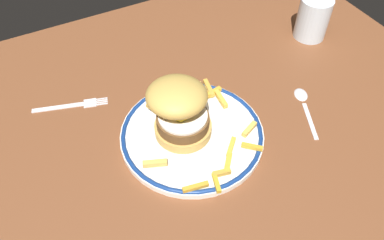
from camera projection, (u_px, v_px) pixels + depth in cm
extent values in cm
cube|color=brown|center=(175.00, 174.00, 66.55)|extent=(123.85, 99.49, 4.00)
cylinder|color=white|center=(192.00, 135.00, 69.02)|extent=(25.66, 25.66, 1.20)
torus|color=navy|center=(192.00, 133.00, 68.57)|extent=(25.26, 25.26, 0.80)
cylinder|color=tan|center=(183.00, 128.00, 67.58)|extent=(10.06, 10.06, 1.80)
cylinder|color=brown|center=(183.00, 121.00, 66.12)|extent=(9.15, 9.15, 2.10)
cylinder|color=white|center=(183.00, 116.00, 65.14)|extent=(8.46, 8.46, 0.50)
ellipsoid|color=yellow|center=(181.00, 115.00, 64.29)|extent=(2.60, 2.60, 1.40)
ellipsoid|color=tan|center=(177.00, 96.00, 62.66)|extent=(14.57, 14.62, 5.33)
cube|color=gold|center=(216.00, 183.00, 60.80)|extent=(1.64, 3.58, 0.73)
cube|color=gold|center=(154.00, 109.00, 69.41)|extent=(1.95, 3.42, 0.70)
cube|color=gold|center=(252.00, 147.00, 65.53)|extent=(3.18, 3.00, 0.71)
cube|color=gold|center=(221.00, 99.00, 72.96)|extent=(1.28, 4.45, 0.87)
cube|color=gold|center=(188.00, 85.00, 74.24)|extent=(1.16, 3.04, 0.82)
cube|color=gold|center=(214.00, 92.00, 74.20)|extent=(3.51, 1.41, 0.83)
cube|color=#E7AC4E|center=(155.00, 163.00, 63.15)|extent=(4.08, 2.33, 0.92)
cube|color=gold|center=(194.00, 84.00, 75.72)|extent=(3.09, 1.88, 0.72)
cube|color=#EEB84D|center=(248.00, 127.00, 68.32)|extent=(3.70, 2.28, 0.87)
cube|color=gold|center=(209.00, 88.00, 74.95)|extent=(1.61, 4.62, 0.83)
cube|color=gold|center=(231.00, 147.00, 65.49)|extent=(3.34, 3.35, 0.77)
cube|color=gold|center=(195.00, 187.00, 60.29)|extent=(4.30, 1.49, 0.75)
cube|color=gold|center=(222.00, 173.00, 61.99)|extent=(3.09, 1.44, 0.81)
cube|color=gold|center=(228.00, 163.00, 63.25)|extent=(2.97, 3.27, 0.86)
cylinder|color=silver|center=(313.00, 18.00, 85.89)|extent=(7.17, 7.17, 9.41)
cylinder|color=silver|center=(311.00, 24.00, 87.07)|extent=(6.60, 6.60, 6.27)
cube|color=silver|center=(58.00, 107.00, 74.09)|extent=(9.88, 3.77, 0.36)
cube|color=silver|center=(90.00, 103.00, 74.86)|extent=(2.92, 2.79, 0.32)
cube|color=silver|center=(101.00, 98.00, 75.63)|extent=(2.38, 0.92, 0.28)
cube|color=silver|center=(101.00, 100.00, 75.31)|extent=(2.38, 0.92, 0.28)
cube|color=silver|center=(101.00, 102.00, 74.98)|extent=(2.38, 0.92, 0.28)
cube|color=silver|center=(102.00, 104.00, 74.66)|extent=(2.38, 0.92, 0.28)
cube|color=silver|center=(310.00, 121.00, 71.79)|extent=(4.43, 8.53, 0.32)
ellipsoid|color=silver|center=(301.00, 93.00, 76.25)|extent=(3.85, 4.35, 0.90)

